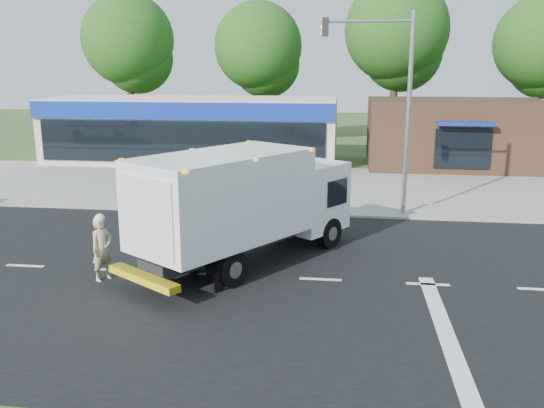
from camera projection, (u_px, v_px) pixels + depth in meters
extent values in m
plane|color=#385123|center=(320.00, 280.00, 16.44)|extent=(120.00, 120.00, 0.00)
cube|color=black|center=(320.00, 280.00, 16.44)|extent=(60.00, 14.00, 0.02)
cube|color=gray|center=(329.00, 209.00, 24.33)|extent=(60.00, 2.40, 0.12)
cube|color=gray|center=(333.00, 183.00, 29.94)|extent=(60.00, 9.00, 0.02)
cube|color=silver|center=(25.00, 266.00, 17.55)|extent=(1.20, 0.15, 0.01)
cube|color=silver|center=(119.00, 270.00, 17.18)|extent=(1.20, 0.15, 0.01)
cube|color=silver|center=(218.00, 275.00, 16.81)|extent=(1.20, 0.15, 0.01)
cube|color=silver|center=(320.00, 279.00, 16.44)|extent=(1.20, 0.15, 0.01)
cube|color=silver|center=(428.00, 284.00, 16.07)|extent=(1.20, 0.15, 0.01)
cube|color=silver|center=(540.00, 289.00, 15.70)|extent=(1.20, 0.15, 0.01)
cube|color=silver|center=(445.00, 332.00, 13.18)|extent=(0.40, 7.00, 0.01)
cube|color=black|center=(224.00, 246.00, 17.02)|extent=(3.91, 5.06, 0.38)
cube|color=white|center=(304.00, 195.00, 19.59)|extent=(3.12, 3.08, 2.26)
cube|color=black|center=(322.00, 184.00, 20.28)|extent=(1.78, 1.28, 0.97)
cube|color=white|center=(223.00, 197.00, 16.66)|extent=(5.16, 5.90, 2.53)
cube|color=silver|center=(146.00, 217.00, 14.70)|extent=(1.82, 1.26, 2.04)
cube|color=yellow|center=(143.00, 278.00, 14.94)|extent=(2.35, 1.76, 0.19)
cube|color=orange|center=(222.00, 155.00, 16.37)|extent=(5.07, 5.75, 0.09)
cylinder|color=black|center=(282.00, 222.00, 20.55)|extent=(0.85, 1.04, 1.03)
cylinder|color=black|center=(329.00, 233.00, 19.24)|extent=(0.85, 1.04, 1.03)
cylinder|color=black|center=(181.00, 252.00, 17.22)|extent=(0.85, 1.04, 1.03)
cylinder|color=black|center=(232.00, 269.00, 15.83)|extent=(0.85, 1.04, 1.03)
imported|color=#C8B685|center=(102.00, 249.00, 16.24)|extent=(0.72, 0.80, 1.84)
sphere|color=white|center=(100.00, 219.00, 16.03)|extent=(0.28, 0.28, 0.28)
cube|color=beige|center=(193.00, 130.00, 36.36)|extent=(18.00, 6.00, 4.00)
cube|color=navy|center=(178.00, 111.00, 33.09)|extent=(18.00, 0.30, 1.00)
cube|color=black|center=(180.00, 142.00, 33.52)|extent=(17.00, 0.12, 2.40)
cube|color=#382316|center=(453.00, 133.00, 34.39)|extent=(10.00, 6.00, 4.00)
cube|color=navy|center=(465.00, 123.00, 31.19)|extent=(3.00, 1.20, 0.20)
cube|color=black|center=(463.00, 149.00, 31.57)|extent=(3.00, 0.12, 2.20)
cylinder|color=gray|center=(408.00, 117.00, 22.46)|extent=(0.18, 0.18, 8.00)
cylinder|color=gray|center=(368.00, 21.00, 21.82)|extent=(3.40, 0.12, 0.12)
cube|color=black|center=(325.00, 27.00, 22.07)|extent=(0.25, 0.25, 0.70)
cylinder|color=#332114|center=(131.00, 96.00, 44.54)|extent=(0.56, 0.56, 7.35)
sphere|color=#264F16|center=(128.00, 39.00, 43.56)|extent=(6.93, 6.93, 6.93)
sphere|color=#264F16|center=(137.00, 58.00, 44.30)|extent=(5.46, 5.46, 5.46)
cylinder|color=#332114|center=(259.00, 100.00, 43.37)|extent=(0.56, 0.56, 6.86)
sphere|color=#264F16|center=(258.00, 46.00, 42.45)|extent=(6.47, 6.47, 6.47)
sphere|color=#264F16|center=(266.00, 64.00, 43.17)|extent=(5.10, 5.10, 5.10)
cylinder|color=#332114|center=(394.00, 94.00, 42.02)|extent=(0.56, 0.56, 7.84)
sphere|color=#264F16|center=(397.00, 30.00, 40.97)|extent=(7.39, 7.39, 7.39)
sphere|color=#264F16|center=(402.00, 51.00, 41.73)|extent=(5.82, 5.82, 5.82)
cylinder|color=#332114|center=(536.00, 101.00, 40.89)|extent=(0.56, 0.56, 7.00)
sphere|color=#264F16|center=(543.00, 43.00, 39.95)|extent=(6.60, 6.60, 6.60)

